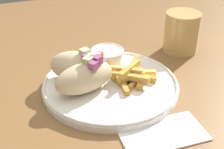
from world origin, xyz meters
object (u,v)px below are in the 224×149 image
(pita_sandwich_near, at_px, (85,77))
(fries_pile, at_px, (131,75))
(water_glass, at_px, (181,34))
(sauce_ramekin, at_px, (107,55))
(plate, at_px, (112,85))
(pita_sandwich_far, at_px, (76,66))

(pita_sandwich_near, bearing_deg, fries_pile, -12.89)
(water_glass, bearing_deg, sauce_ramekin, -174.97)
(plate, distance_m, pita_sandwich_near, 0.07)
(pita_sandwich_far, bearing_deg, water_glass, 44.25)
(pita_sandwich_near, distance_m, fries_pile, 0.10)
(plate, height_order, water_glass, water_glass)
(fries_pile, height_order, sauce_ramekin, same)
(plate, bearing_deg, water_glass, 24.19)
(sauce_ramekin, xyz_separation_m, water_glass, (0.21, 0.02, 0.01))
(plate, bearing_deg, sauce_ramekin, 75.88)
(pita_sandwich_far, height_order, fries_pile, pita_sandwich_far)
(fries_pile, bearing_deg, pita_sandwich_far, 156.60)
(plate, relative_size, pita_sandwich_near, 2.07)
(pita_sandwich_near, relative_size, sauce_ramekin, 1.80)
(pita_sandwich_far, bearing_deg, pita_sandwich_near, -52.06)
(pita_sandwich_far, bearing_deg, fries_pile, 9.07)
(water_glass, bearing_deg, pita_sandwich_near, -159.39)
(plate, distance_m, fries_pile, 0.04)
(plate, height_order, sauce_ramekin, sauce_ramekin)
(pita_sandwich_near, height_order, pita_sandwich_far, same)
(plate, distance_m, sauce_ramekin, 0.09)
(plate, height_order, pita_sandwich_near, pita_sandwich_near)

